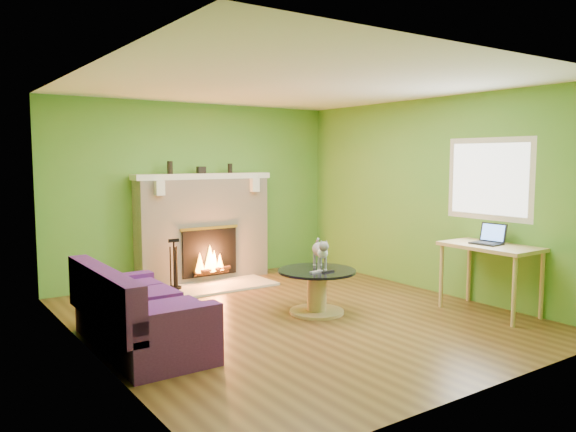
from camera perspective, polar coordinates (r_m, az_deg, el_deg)
name	(u,v)px	position (r m, az deg, el deg)	size (l,w,h in m)	color
floor	(295,316)	(6.51, 0.74, -10.16)	(5.00, 5.00, 0.00)	#523217
ceiling	(296,85)	(6.31, 0.77, 13.18)	(5.00, 5.00, 0.00)	white
wall_back	(198,192)	(8.43, -9.16, 2.42)	(5.00, 5.00, 0.00)	#4F9530
wall_front	(487,225)	(4.49, 19.60, -0.84)	(5.00, 5.00, 0.00)	#4F9530
wall_left	(90,215)	(5.30, -19.45, 0.14)	(5.00, 5.00, 0.00)	#4F9530
wall_right	(431,195)	(7.80, 14.35, 2.03)	(5.00, 5.00, 0.00)	#4F9530
window_frame	(489,179)	(7.22, 19.76, 3.56)	(1.20, 1.20, 0.00)	silver
window_pane	(489,179)	(7.22, 19.72, 3.56)	(1.06, 1.06, 0.00)	white
fireplace	(204,229)	(8.32, -8.55, -1.27)	(2.10, 0.46, 1.58)	beige
hearth	(221,286)	(8.00, -6.82, -7.05)	(1.50, 0.75, 0.03)	beige
mantel	(204,176)	(8.24, -8.57, 4.02)	(2.10, 0.28, 0.08)	white
sofa	(136,316)	(5.60, -15.19, -9.78)	(0.85, 1.78, 0.80)	#4A185E
coffee_table	(317,288)	(6.58, 2.95, -7.34)	(0.91, 0.91, 0.51)	tan
desk	(491,253)	(6.92, 19.90, -3.56)	(0.63, 1.09, 0.80)	tan
cat	(320,253)	(6.59, 3.25, -3.78)	(0.21, 0.58, 0.36)	slate
remote_silver	(316,272)	(6.38, 2.91, -5.68)	(0.17, 0.04, 0.02)	gray
remote_black	(328,271)	(6.41, 4.09, -5.64)	(0.16, 0.04, 0.02)	black
laptop	(487,234)	(6.90, 19.53, -1.73)	(0.28, 0.32, 0.24)	black
fire_tools	(174,264)	(7.79, -11.48, -4.77)	(0.18, 0.18, 0.69)	black
mantel_vase_left	(170,168)	(8.05, -11.90, 4.84)	(0.08, 0.08, 0.18)	black
mantel_vase_right	(230,168)	(8.47, -5.91, 4.85)	(0.07, 0.07, 0.14)	black
mantel_box	(201,170)	(8.25, -8.81, 4.64)	(0.12, 0.08, 0.10)	black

